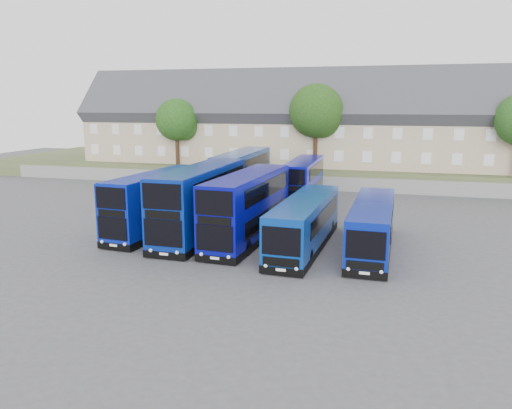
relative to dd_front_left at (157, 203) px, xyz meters
The scene contains 13 objects.
ground 7.20m from the dd_front_left, 29.78° to the right, with size 120.00×120.00×0.00m, color #47484D.
retaining_wall 21.47m from the dd_front_left, 73.79° to the left, with size 70.00×0.40×1.50m, color slate.
earth_bank 31.17m from the dd_front_left, 78.93° to the left, with size 80.00×20.00×2.00m, color #485530.
terrace_row 27.61m from the dd_front_left, 77.31° to the left, with size 54.00×10.40×11.20m.
dd_front_left is the anchor object (origin of this frame).
dd_front_mid 3.44m from the dd_front_left, ahead, with size 2.82×12.01×4.77m.
dd_front_right 6.93m from the dd_front_left, ahead, with size 3.27×11.44×4.49m.
dd_rear_left 13.14m from the dd_front_left, 79.19° to the left, with size 2.73×11.60×4.60m.
dd_rear_right 14.97m from the dd_front_left, 55.88° to the left, with size 2.42×10.25×4.06m.
coach_east_a 11.03m from the dd_front_left, ahead, with size 2.97×11.73×3.18m.
coach_east_b 15.15m from the dd_front_left, ahead, with size 2.57×11.35×3.09m.
tree_west 23.59m from the dd_front_left, 109.96° to the left, with size 4.80×4.80×7.65m.
tree_mid 24.37m from the dd_front_left, 69.87° to the left, with size 5.76×5.76×9.18m.
Camera 1 is at (10.14, -28.43, 9.14)m, focal length 35.00 mm.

